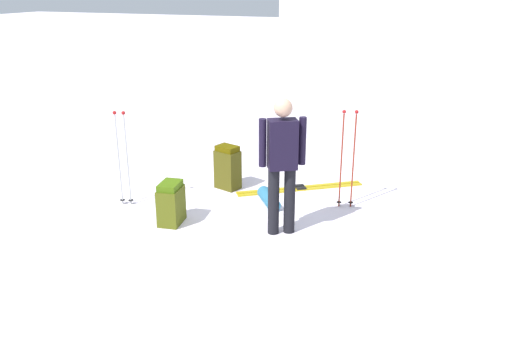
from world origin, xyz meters
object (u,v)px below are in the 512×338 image
Objects in this scene: backpack_bright at (228,168)px; sleeping_mat_rolled at (269,199)px; ski_poles_planted_far at (348,155)px; skier_standing at (282,160)px; ski_pair_near at (300,188)px; ski_poles_planted_near at (123,154)px; backpack_large_dark at (171,203)px.

sleeping_mat_rolled is (0.80, -0.38, -0.24)m from backpack_bright.
skier_standing is at bearing -118.11° from ski_poles_planted_far.
ski_poles_planted_far is (0.76, -0.40, 0.75)m from ski_pair_near.
ski_pair_near is (-0.18, 1.48, -0.94)m from skier_standing.
ski_poles_planted_far reaches higher than backpack_bright.
ski_poles_planted_near is at bearing -159.80° from sleeping_mat_rolled.
ski_poles_planted_near is 2.11m from sleeping_mat_rolled.
backpack_large_dark is (-1.41, -0.25, -0.68)m from skier_standing.
ski_pair_near is at bearing 18.21° from backpack_bright.
backpack_large_dark is 1.06m from ski_poles_planted_near.
skier_standing is 1.77m from ski_pair_near.
skier_standing is 1.27× the size of ski_poles_planted_near.
ski_pair_near is 1.14m from backpack_bright.
ski_poles_planted_far is at bearing 61.89° from skier_standing.
skier_standing reaches higher than ski_poles_planted_far.
ski_pair_near is at bearing 54.64° from backpack_large_dark.
ski_poles_planted_far is at bearing 33.75° from backpack_large_dark.
sleeping_mat_rolled is at bearing 45.65° from backpack_large_dark.
ski_pair_near is 1.24× the size of ski_poles_planted_far.
skier_standing is at bearing -82.88° from ski_pair_near.
sleeping_mat_rolled is (-0.43, 0.76, -0.86)m from skier_standing.
skier_standing is 1.24× the size of ski_poles_planted_far.
sleeping_mat_rolled is at bearing -162.06° from ski_poles_planted_far.
ski_pair_near is 3.10× the size of sleeping_mat_rolled.
skier_standing is 1.24m from ski_poles_planted_far.
backpack_large_dark is 1.02× the size of sleeping_mat_rolled.
ski_poles_planted_near is (-2.13, -1.42, 0.73)m from ski_pair_near.
ski_pair_near is at bearing 33.69° from ski_poles_planted_near.
skier_standing is 1.00× the size of ski_pair_near.
ski_poles_planted_far is (1.81, -0.06, 0.43)m from backpack_bright.
sleeping_mat_rolled reaches higher than ski_pair_near.
ski_poles_planted_near reaches higher than backpack_bright.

